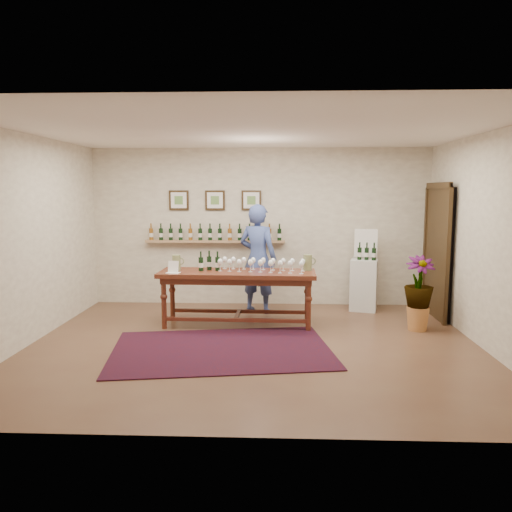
{
  "coord_description": "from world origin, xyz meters",
  "views": [
    {
      "loc": [
        0.3,
        -6.43,
        2.05
      ],
      "look_at": [
        0.0,
        0.8,
        1.1
      ],
      "focal_mm": 35.0,
      "sensor_mm": 36.0,
      "label": 1
    }
  ],
  "objects_px": {
    "tasting_table": "(237,279)",
    "display_pedestal": "(364,285)",
    "potted_plant": "(419,293)",
    "person": "(258,259)"
  },
  "relations": [
    {
      "from": "display_pedestal",
      "to": "potted_plant",
      "type": "relative_size",
      "value": 0.92
    },
    {
      "from": "display_pedestal",
      "to": "potted_plant",
      "type": "distance_m",
      "value": 1.39
    },
    {
      "from": "tasting_table",
      "to": "person",
      "type": "xyz_separation_m",
      "value": [
        0.28,
        0.86,
        0.21
      ]
    },
    {
      "from": "potted_plant",
      "to": "person",
      "type": "bearing_deg",
      "value": 156.79
    },
    {
      "from": "display_pedestal",
      "to": "potted_plant",
      "type": "xyz_separation_m",
      "value": [
        0.58,
        -1.25,
        0.12
      ]
    },
    {
      "from": "display_pedestal",
      "to": "tasting_table",
      "type": "bearing_deg",
      "value": -152.81
    },
    {
      "from": "potted_plant",
      "to": "tasting_table",
      "type": "bearing_deg",
      "value": 176.28
    },
    {
      "from": "tasting_table",
      "to": "display_pedestal",
      "type": "relative_size",
      "value": 2.7
    },
    {
      "from": "display_pedestal",
      "to": "potted_plant",
      "type": "bearing_deg",
      "value": -65.1
    },
    {
      "from": "tasting_table",
      "to": "potted_plant",
      "type": "height_order",
      "value": "potted_plant"
    }
  ]
}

